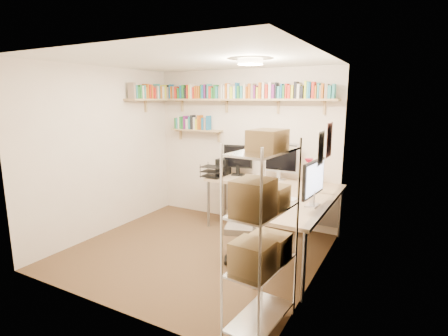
{
  "coord_description": "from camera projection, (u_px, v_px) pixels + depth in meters",
  "views": [
    {
      "loc": [
        2.47,
        -3.7,
        2.03
      ],
      "look_at": [
        0.16,
        0.55,
        1.07
      ],
      "focal_mm": 28.0,
      "sensor_mm": 36.0,
      "label": 1
    }
  ],
  "objects": [
    {
      "name": "ground",
      "position": [
        195.0,
        251.0,
        4.74
      ],
      "size": [
        3.2,
        3.2,
        0.0
      ],
      "primitive_type": "plane",
      "color": "#482F1F",
      "rests_on": "ground"
    },
    {
      "name": "room_shell",
      "position": [
        193.0,
        138.0,
        4.44
      ],
      "size": [
        3.24,
        3.04,
        2.52
      ],
      "color": "beige",
      "rests_on": "ground"
    },
    {
      "name": "wall_shelves",
      "position": [
        214.0,
        99.0,
        5.66
      ],
      "size": [
        3.12,
        1.09,
        0.8
      ],
      "color": "tan",
      "rests_on": "ground"
    },
    {
      "name": "corner_desk",
      "position": [
        269.0,
        186.0,
        5.05
      ],
      "size": [
        2.13,
        2.04,
        1.39
      ],
      "color": "tan",
      "rests_on": "ground"
    },
    {
      "name": "office_chair",
      "position": [
        244.0,
        230.0,
        4.43
      ],
      "size": [
        0.52,
        0.53,
        0.94
      ],
      "rotation": [
        0.0,
        0.0,
        0.32
      ],
      "color": "black",
      "rests_on": "ground"
    },
    {
      "name": "wire_rack",
      "position": [
        261.0,
        219.0,
        2.91
      ],
      "size": [
        0.42,
        0.77,
        1.79
      ],
      "rotation": [
        0.0,
        0.0,
        -0.09
      ],
      "color": "silver",
      "rests_on": "ground"
    }
  ]
}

